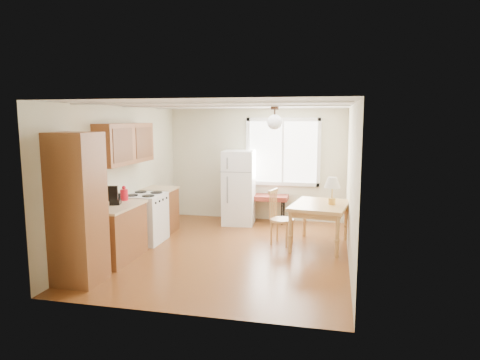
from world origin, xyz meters
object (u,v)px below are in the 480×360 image
(bench, at_px, (258,198))
(dining_table, at_px, (320,209))
(refrigerator, at_px, (239,188))
(chair, at_px, (277,213))

(bench, bearing_deg, dining_table, -49.63)
(refrigerator, xyz_separation_m, chair, (1.02, -1.30, -0.23))
(dining_table, relative_size, chair, 1.39)
(refrigerator, height_order, chair, refrigerator)
(refrigerator, xyz_separation_m, bench, (0.38, 0.28, -0.26))
(refrigerator, relative_size, dining_table, 1.17)
(bench, height_order, dining_table, dining_table)
(dining_table, bearing_deg, bench, 139.88)
(bench, xyz_separation_m, dining_table, (1.40, -1.59, 0.13))
(refrigerator, height_order, bench, refrigerator)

